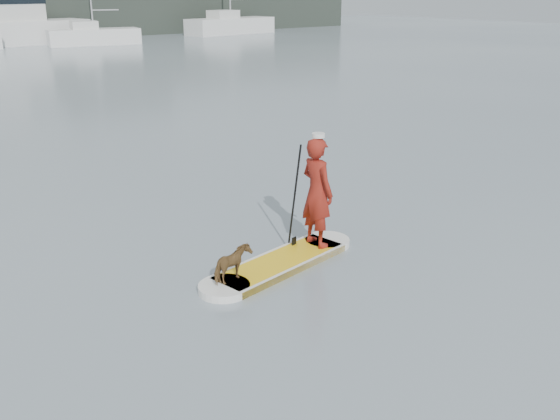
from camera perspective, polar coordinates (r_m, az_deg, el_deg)
ground at (r=11.60m, az=13.15°, el=-3.05°), size 140.00×140.00×0.00m
paddleboard at (r=10.39m, az=0.00°, el=-4.89°), size 3.27×1.19×0.12m
paddler at (r=10.67m, az=3.41°, el=1.63°), size 0.47×0.71×1.92m
white_cap at (r=10.41m, az=3.52°, el=6.84°), size 0.22×0.22×0.07m
dog at (r=9.57m, az=-4.37°, el=-4.99°), size 0.71×0.46×0.55m
paddle at (r=10.72m, az=1.32°, el=0.16°), size 0.10×0.30×2.00m
sailboat_e at (r=53.67m, az=-16.70°, el=15.05°), size 7.37×3.63×10.23m
sailboat_f at (r=63.92m, az=-4.59°, el=16.61°), size 9.78×4.16×14.19m
motor_yacht_a at (r=55.52m, az=-23.52°, el=15.61°), size 11.55×5.01×6.70m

